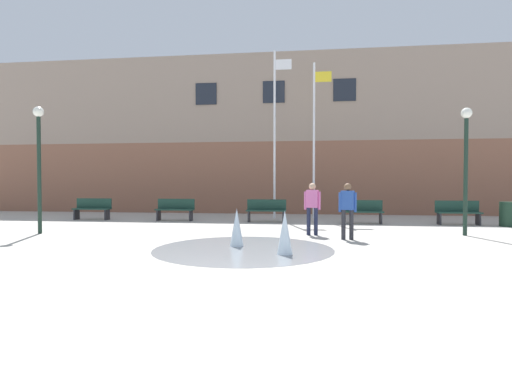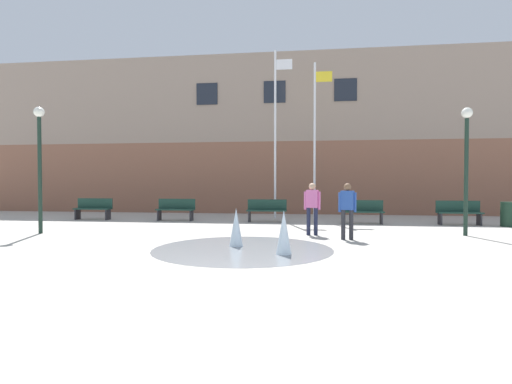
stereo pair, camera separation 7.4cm
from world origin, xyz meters
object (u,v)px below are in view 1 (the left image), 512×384
at_px(park_bench_center, 362,211).
at_px(flagpole_left, 275,129).
at_px(flagpole_right, 315,136).
at_px(lamp_post_left_lane, 39,151).
at_px(lamp_post_right_lane, 466,152).
at_px(park_bench_far_right, 458,212).
at_px(adult_in_red, 348,207).
at_px(park_bench_far_left, 92,208).
at_px(adult_near_bench, 312,205).
at_px(trash_can, 508,214).
at_px(park_bench_left_of_flagpoles, 175,209).
at_px(park_bench_under_left_flagpole, 266,210).

xyz_separation_m(park_bench_center, flagpole_left, (-3.54, 1.87, 3.48)).
distance_m(flagpole_right, lamp_post_left_lane, 10.72).
height_order(flagpole_left, lamp_post_right_lane, flagpole_left).
relative_size(park_bench_center, flagpole_right, 0.23).
height_order(park_bench_far_right, adult_in_red, adult_in_red).
height_order(park_bench_center, flagpole_right, flagpole_right).
relative_size(park_bench_far_left, adult_near_bench, 1.01).
height_order(park_bench_far_right, lamp_post_right_lane, lamp_post_right_lane).
relative_size(flagpole_right, lamp_post_left_lane, 1.72).
height_order(adult_near_bench, flagpole_right, flagpole_right).
bearing_deg(flagpole_left, adult_in_red, -68.14).
bearing_deg(trash_can, adult_in_red, -146.19).
bearing_deg(park_bench_center, lamp_post_right_lane, -50.08).
xyz_separation_m(flagpole_right, trash_can, (6.93, -2.24, -3.21)).
height_order(park_bench_left_of_flagpoles, flagpole_right, flagpole_right).
bearing_deg(flagpole_left, park_bench_center, -27.82).
height_order(park_bench_center, park_bench_far_right, same).
relative_size(park_bench_left_of_flagpoles, adult_near_bench, 1.01).
bearing_deg(park_bench_under_left_flagpole, park_bench_far_right, -1.11).
bearing_deg(adult_near_bench, flagpole_right, -76.31).
bearing_deg(trash_can, park_bench_under_left_flagpole, 176.42).
relative_size(park_bench_under_left_flagpole, park_bench_center, 1.00).
bearing_deg(park_bench_far_left, flagpole_left, 11.88).
xyz_separation_m(park_bench_under_left_flagpole, lamp_post_right_lane, (6.40, -3.33, 2.04)).
bearing_deg(adult_near_bench, park_bench_far_left, -7.13).
bearing_deg(park_bench_far_right, park_bench_far_left, 179.26).
xyz_separation_m(park_bench_left_of_flagpoles, adult_in_red, (6.62, -4.70, 0.45)).
relative_size(park_bench_left_of_flagpoles, adult_in_red, 1.01).
relative_size(adult_near_bench, lamp_post_left_lane, 0.40).
xyz_separation_m(park_bench_left_of_flagpoles, adult_near_bench, (5.65, -3.87, 0.45)).
bearing_deg(flagpole_right, trash_can, -17.93).
bearing_deg(adult_in_red, flagpole_right, -57.18).
distance_m(park_bench_far_right, flagpole_right, 6.49).
xyz_separation_m(park_bench_under_left_flagpole, park_bench_center, (3.76, -0.18, 0.00)).
height_order(park_bench_center, adult_in_red, adult_in_red).
bearing_deg(park_bench_under_left_flagpole, flagpole_left, 82.37).
bearing_deg(park_bench_far_right, adult_near_bench, -146.26).
xyz_separation_m(park_bench_under_left_flagpole, flagpole_right, (1.97, 1.69, 3.18)).
relative_size(park_bench_far_left, adult_in_red, 1.01).
height_order(park_bench_far_left, park_bench_left_of_flagpoles, same).
bearing_deg(park_bench_far_left, park_bench_far_right, -0.74).
bearing_deg(adult_in_red, park_bench_center, -76.89).
xyz_separation_m(adult_in_red, trash_can, (6.13, 4.10, -0.48)).
bearing_deg(adult_near_bench, adult_in_red, 154.93).
distance_m(park_bench_center, lamp_post_right_lane, 4.58).
distance_m(park_bench_far_left, flagpole_right, 10.16).
relative_size(park_bench_under_left_flagpole, park_bench_far_right, 1.00).
xyz_separation_m(park_bench_far_left, lamp_post_right_lane, (13.94, -3.38, 2.04)).
xyz_separation_m(park_bench_under_left_flagpole, adult_near_bench, (1.80, -3.83, 0.45)).
bearing_deg(adult_near_bench, park_bench_center, -102.86).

